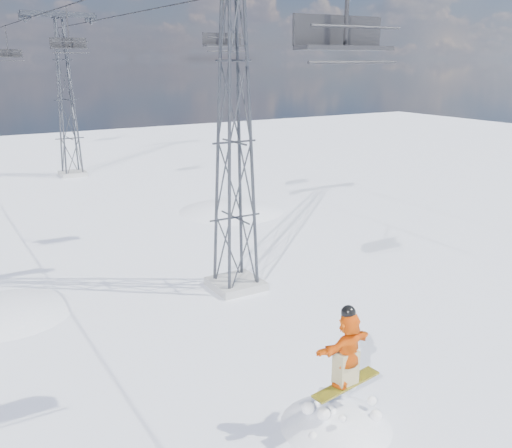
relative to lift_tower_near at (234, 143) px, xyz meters
name	(u,v)px	position (x,y,z in m)	size (l,w,h in m)	color
ground	(360,398)	(-0.80, -8.00, -5.47)	(120.00, 120.00, 0.00)	white
snow_terrain	(40,386)	(-5.57, 13.24, -15.06)	(39.00, 37.00, 22.00)	white
lift_tower_near	(234,143)	(0.00, 0.00, 0.00)	(5.20, 1.80, 11.43)	#999999
lift_tower_far	(66,100)	(0.00, 25.00, 0.00)	(5.20, 1.80, 11.43)	#999999
haul_cables	(121,5)	(0.00, 11.50, 5.38)	(4.46, 51.00, 0.06)	black
lift_chair_near	(343,36)	(-2.20, -8.49, 3.27)	(2.13, 0.61, 2.64)	black
lift_chair_mid	(224,41)	(2.20, 4.90, 3.57)	(1.83, 0.53, 2.26)	black
lift_chair_far	(69,44)	(-2.20, 13.48, 3.55)	(1.85, 0.53, 2.29)	black
lift_chair_extra	(8,54)	(-2.20, 34.07, 3.21)	(2.19, 0.63, 2.72)	black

